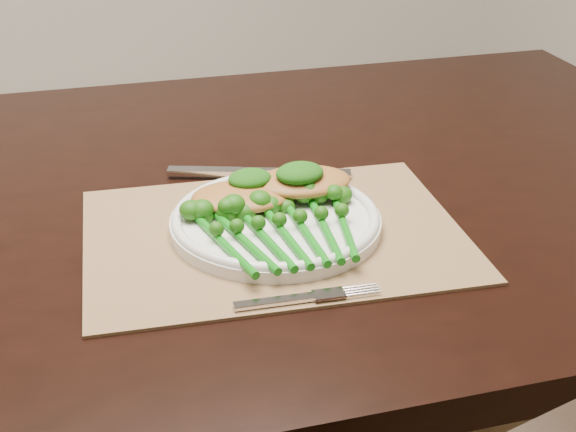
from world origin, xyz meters
name	(u,v)px	position (x,y,z in m)	size (l,w,h in m)	color
dining_table	(184,421)	(0.10, 0.08, 0.38)	(1.71, 1.11, 0.75)	black
placemat	(274,234)	(0.19, -0.07, 0.75)	(0.42, 0.31, 0.00)	olive
dinner_plate	(276,220)	(0.19, -0.07, 0.76)	(0.24, 0.24, 0.02)	white
knife	(241,172)	(0.21, 0.09, 0.76)	(0.22, 0.12, 0.01)	silver
fork	(317,296)	(0.17, -0.22, 0.76)	(0.15, 0.04, 0.00)	silver
chicken_fillet_left	(241,197)	(0.17, -0.02, 0.78)	(0.12, 0.08, 0.02)	#AF7032
chicken_fillet_right	(302,181)	(0.24, -0.02, 0.79)	(0.12, 0.08, 0.02)	#AF7032
pesto_dollop_left	(250,179)	(0.18, -0.01, 0.79)	(0.05, 0.04, 0.02)	#0E3F09
pesto_dollop_right	(300,173)	(0.24, -0.03, 0.80)	(0.06, 0.05, 0.02)	#0E3F09
broccolini_bundle	(286,236)	(0.18, -0.12, 0.77)	(0.17, 0.19, 0.04)	#0E6B0F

